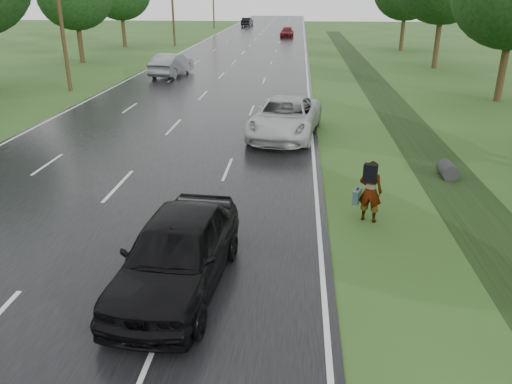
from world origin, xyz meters
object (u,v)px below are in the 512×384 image
(pedestrian, at_px, (370,190))
(silver_sedan, at_px, (171,65))
(white_pickup, at_px, (285,118))
(dark_sedan, at_px, (177,252))

(pedestrian, bearing_deg, silver_sedan, -45.19)
(silver_sedan, bearing_deg, white_pickup, 127.51)
(white_pickup, height_order, dark_sedan, dark_sedan)
(pedestrian, xyz_separation_m, silver_sedan, (-12.04, 25.66, -0.05))
(white_pickup, distance_m, silver_sedan, 19.20)
(white_pickup, bearing_deg, pedestrian, -65.35)
(pedestrian, relative_size, dark_sedan, 0.36)
(silver_sedan, bearing_deg, dark_sedan, 112.25)
(pedestrian, xyz_separation_m, white_pickup, (-2.67, 8.91, -0.06))
(pedestrian, relative_size, silver_sedan, 0.35)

